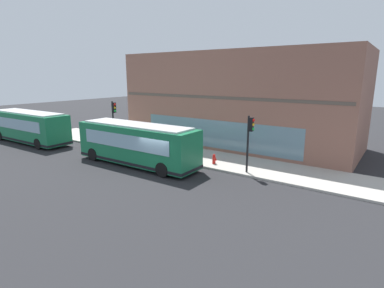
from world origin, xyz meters
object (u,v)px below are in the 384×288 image
(city_bus_nearside, at_px, (137,144))
(traffic_light_near_corner, at_px, (250,134))
(fire_hydrant, at_px, (214,159))
(city_bus_far_down_street, at_px, (29,127))
(pedestrian_near_hydrant, at_px, (177,143))
(pedestrian_near_building_entrance, at_px, (124,133))
(traffic_light_down_block, at_px, (114,115))

(city_bus_nearside, xyz_separation_m, traffic_light_near_corner, (2.61, -7.80, 1.26))
(city_bus_nearside, relative_size, fire_hydrant, 13.61)
(city_bus_far_down_street, distance_m, pedestrian_near_hydrant, 15.75)
(pedestrian_near_building_entrance, bearing_deg, fire_hydrant, -94.50)
(city_bus_nearside, relative_size, pedestrian_near_hydrant, 5.80)
(traffic_light_down_block, height_order, pedestrian_near_hydrant, traffic_light_down_block)
(traffic_light_down_block, bearing_deg, city_bus_nearside, -115.20)
(pedestrian_near_hydrant, bearing_deg, fire_hydrant, -97.33)
(traffic_light_near_corner, distance_m, pedestrian_near_building_entrance, 13.60)
(city_bus_nearside, bearing_deg, city_bus_far_down_street, 92.60)
(fire_hydrant, bearing_deg, city_bus_far_down_street, 100.94)
(city_bus_nearside, distance_m, city_bus_far_down_street, 14.17)
(city_bus_far_down_street, height_order, fire_hydrant, city_bus_far_down_street)
(city_bus_far_down_street, relative_size, pedestrian_near_hydrant, 5.82)
(fire_hydrant, bearing_deg, pedestrian_near_hydrant, 82.67)
(traffic_light_near_corner, xyz_separation_m, pedestrian_near_hydrant, (0.92, 6.78, -1.66))
(pedestrian_near_building_entrance, bearing_deg, city_bus_nearside, -124.39)
(traffic_light_down_block, distance_m, pedestrian_near_hydrant, 6.65)
(city_bus_far_down_street, height_order, pedestrian_near_building_entrance, city_bus_far_down_street)
(city_bus_nearside, distance_m, traffic_light_down_block, 6.01)
(pedestrian_near_building_entrance, bearing_deg, traffic_light_near_corner, -95.31)
(city_bus_nearside, bearing_deg, traffic_light_near_corner, -71.50)
(traffic_light_near_corner, height_order, traffic_light_down_block, traffic_light_down_block)
(traffic_light_down_block, height_order, pedestrian_near_building_entrance, traffic_light_down_block)
(fire_hydrant, bearing_deg, traffic_light_down_block, 93.11)
(city_bus_far_down_street, distance_m, fire_hydrant, 19.40)
(traffic_light_near_corner, bearing_deg, city_bus_nearside, 108.50)
(traffic_light_near_corner, relative_size, fire_hydrant, 5.16)
(city_bus_far_down_street, xyz_separation_m, pedestrian_near_building_entrance, (4.50, -8.52, -0.40))
(city_bus_far_down_street, bearing_deg, pedestrian_near_hydrant, -74.64)
(city_bus_nearside, bearing_deg, pedestrian_near_hydrant, -16.15)
(city_bus_far_down_street, relative_size, traffic_light_down_block, 2.44)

